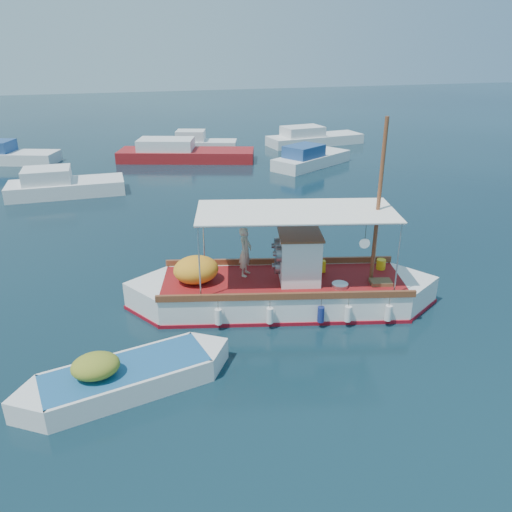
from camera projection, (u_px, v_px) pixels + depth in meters
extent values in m
plane|color=black|center=(292.00, 303.00, 16.94)|extent=(160.00, 160.00, 0.00)
cube|color=white|center=(282.00, 296.00, 16.64)|extent=(8.26, 4.46, 1.15)
cube|color=white|center=(164.00, 298.00, 16.49)|extent=(2.54, 2.54, 1.15)
cube|color=white|center=(398.00, 293.00, 16.80)|extent=(2.54, 2.54, 1.15)
cube|color=maroon|center=(282.00, 305.00, 16.78)|extent=(8.38, 4.57, 0.19)
cube|color=maroon|center=(283.00, 281.00, 16.42)|extent=(8.21, 4.26, 0.06)
cube|color=brown|center=(279.00, 261.00, 17.58)|extent=(7.74, 2.05, 0.21)
cube|color=brown|center=(287.00, 296.00, 15.16)|extent=(7.74, 2.05, 0.21)
cube|color=white|center=(299.00, 258.00, 16.12)|extent=(1.55, 1.63, 1.57)
cube|color=brown|center=(300.00, 234.00, 15.80)|extent=(1.68, 1.76, 0.06)
cylinder|color=slate|center=(280.00, 254.00, 15.66)|extent=(0.35, 0.56, 0.52)
cylinder|color=slate|center=(278.00, 246.00, 16.28)|extent=(0.35, 0.56, 0.52)
cylinder|color=slate|center=(278.00, 266.00, 16.20)|extent=(0.35, 0.56, 0.52)
cylinder|color=brown|center=(379.00, 203.00, 15.49)|extent=(0.15, 0.15, 5.24)
cylinder|color=brown|center=(351.00, 216.00, 15.62)|extent=(1.85, 0.54, 0.08)
cylinder|color=silver|center=(203.00, 236.00, 16.90)|extent=(0.06, 0.06, 2.36)
cylinder|color=silver|center=(199.00, 263.00, 14.79)|extent=(0.06, 0.06, 2.36)
cylinder|color=silver|center=(378.00, 233.00, 17.14)|extent=(0.06, 0.06, 2.36)
cylinder|color=silver|center=(398.00, 260.00, 15.02)|extent=(0.06, 0.06, 2.36)
cube|color=white|center=(296.00, 211.00, 15.49)|extent=(6.61, 3.95, 0.04)
ellipsoid|color=orange|center=(196.00, 270.00, 16.13)|extent=(1.73, 1.57, 0.88)
cube|color=yellow|center=(321.00, 266.00, 16.91)|extent=(0.30, 0.25, 0.42)
cylinder|color=yellow|center=(381.00, 264.00, 17.15)|extent=(0.38, 0.38, 0.36)
cube|color=brown|center=(381.00, 282.00, 16.13)|extent=(0.78, 0.62, 0.13)
cylinder|color=#B2B2B2|center=(340.00, 285.00, 15.93)|extent=(0.64, 0.64, 0.13)
cylinder|color=white|center=(365.00, 243.00, 14.82)|extent=(0.31, 0.11, 0.31)
cylinder|color=white|center=(218.00, 317.00, 15.17)|extent=(0.25, 0.25, 0.50)
cylinder|color=navy|center=(321.00, 314.00, 15.30)|extent=(0.25, 0.25, 0.50)
cylinder|color=white|center=(388.00, 313.00, 15.38)|extent=(0.25, 0.25, 0.50)
imported|color=beige|center=(245.00, 252.00, 16.45)|extent=(0.67, 0.73, 1.68)
cube|color=white|center=(127.00, 381.00, 12.70)|extent=(4.34, 2.41, 0.80)
cube|color=white|center=(42.00, 406.00, 11.81)|extent=(1.57, 1.57, 0.80)
cube|color=white|center=(202.00, 358.00, 13.60)|extent=(1.57, 1.57, 0.80)
cube|color=#1D5687|center=(126.00, 368.00, 12.55)|extent=(4.30, 2.23, 0.04)
ellipsoid|color=olive|center=(96.00, 366.00, 12.12)|extent=(1.35, 1.18, 0.59)
cube|color=silver|center=(67.00, 189.00, 28.82)|extent=(6.40, 2.41, 1.00)
cube|color=silver|center=(47.00, 175.00, 28.21)|extent=(2.56, 2.04, 0.80)
cube|color=maroon|center=(187.00, 157.00, 37.06)|extent=(10.30, 5.71, 1.00)
cube|color=silver|center=(166.00, 144.00, 36.73)|extent=(4.51, 3.48, 0.80)
cube|color=silver|center=(312.00, 162.00, 35.46)|extent=(6.70, 5.19, 1.00)
cube|color=navy|center=(304.00, 151.00, 34.45)|extent=(3.18, 2.93, 0.80)
cube|color=silver|center=(315.00, 141.00, 42.86)|extent=(8.49, 3.54, 1.00)
cube|color=silver|center=(303.00, 131.00, 42.05)|extent=(3.53, 2.58, 0.80)
cube|color=silver|center=(9.00, 159.00, 36.38)|extent=(7.41, 4.52, 1.00)
cube|color=silver|center=(202.00, 147.00, 40.52)|extent=(5.96, 3.62, 1.00)
cube|color=silver|center=(191.00, 135.00, 40.18)|extent=(2.66, 2.30, 0.80)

